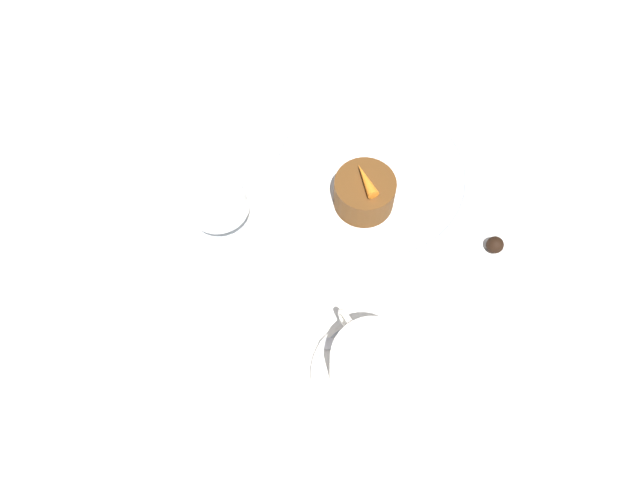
% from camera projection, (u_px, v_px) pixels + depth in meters
% --- Properties ---
extents(ground_plane, '(3.00, 3.00, 0.00)m').
position_uv_depth(ground_plane, '(331.00, 186.00, 0.85)').
color(ground_plane, white).
extents(dinner_plate, '(0.28, 0.28, 0.01)m').
position_uv_depth(dinner_plate, '(370.00, 175.00, 0.85)').
color(dinner_plate, white).
rests_on(dinner_plate, ground_plane).
extents(saucer, '(0.14, 0.14, 0.01)m').
position_uv_depth(saucer, '(370.00, 375.00, 0.73)').
color(saucer, white).
rests_on(saucer, ground_plane).
extents(coffee_cup, '(0.12, 0.10, 0.06)m').
position_uv_depth(coffee_cup, '(373.00, 365.00, 0.70)').
color(coffee_cup, white).
rests_on(coffee_cup, saucer).
extents(spoon, '(0.05, 0.11, 0.00)m').
position_uv_depth(spoon, '(354.00, 341.00, 0.74)').
color(spoon, silver).
rests_on(spoon, saucer).
extents(wine_glass, '(0.08, 0.08, 0.11)m').
position_uv_depth(wine_glass, '(216.00, 196.00, 0.76)').
color(wine_glass, silver).
rests_on(wine_glass, ground_plane).
extents(fork, '(0.02, 0.17, 0.01)m').
position_uv_depth(fork, '(423.00, 307.00, 0.77)').
color(fork, silver).
rests_on(fork, ground_plane).
extents(dessert_cake, '(0.08, 0.08, 0.05)m').
position_uv_depth(dessert_cake, '(364.00, 193.00, 0.81)').
color(dessert_cake, '#563314').
rests_on(dessert_cake, dinner_plate).
extents(carrot_garnish, '(0.05, 0.02, 0.01)m').
position_uv_depth(carrot_garnish, '(366.00, 180.00, 0.78)').
color(carrot_garnish, orange).
rests_on(carrot_garnish, dessert_cake).
extents(chocolate_truffle, '(0.02, 0.02, 0.02)m').
position_uv_depth(chocolate_truffle, '(495.00, 245.00, 0.80)').
color(chocolate_truffle, black).
rests_on(chocolate_truffle, ground_plane).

